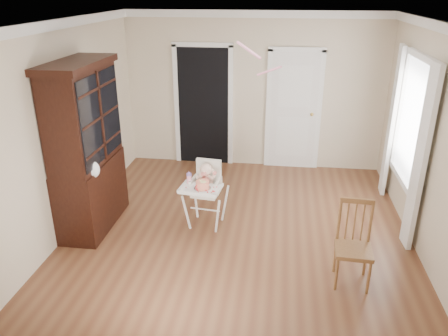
# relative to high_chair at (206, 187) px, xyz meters

# --- Properties ---
(floor) EXTENTS (5.00, 5.00, 0.00)m
(floor) POSITION_rel_high_chair_xyz_m (0.47, -0.17, -0.58)
(floor) COLOR brown
(floor) RESTS_ON ground
(ceiling) EXTENTS (5.00, 5.00, 0.00)m
(ceiling) POSITION_rel_high_chair_xyz_m (0.47, -0.17, 2.12)
(ceiling) COLOR white
(ceiling) RESTS_ON wall_back
(wall_back) EXTENTS (4.50, 0.00, 4.50)m
(wall_back) POSITION_rel_high_chair_xyz_m (0.47, 2.33, 0.77)
(wall_back) COLOR beige
(wall_back) RESTS_ON floor
(wall_left) EXTENTS (0.00, 5.00, 5.00)m
(wall_left) POSITION_rel_high_chair_xyz_m (-1.78, -0.17, 0.77)
(wall_left) COLOR beige
(wall_left) RESTS_ON floor
(wall_right) EXTENTS (0.00, 5.00, 5.00)m
(wall_right) POSITION_rel_high_chair_xyz_m (2.72, -0.17, 0.77)
(wall_right) COLOR beige
(wall_right) RESTS_ON floor
(crown_molding) EXTENTS (4.50, 5.00, 0.12)m
(crown_molding) POSITION_rel_high_chair_xyz_m (0.47, -0.17, 2.06)
(crown_molding) COLOR white
(crown_molding) RESTS_ON ceiling
(doorway) EXTENTS (1.06, 0.05, 2.22)m
(doorway) POSITION_rel_high_chair_xyz_m (-0.43, 2.31, 0.53)
(doorway) COLOR black
(doorway) RESTS_ON wall_back
(closet_door) EXTENTS (0.96, 0.09, 2.13)m
(closet_door) POSITION_rel_high_chair_xyz_m (1.17, 2.30, 0.45)
(closet_door) COLOR white
(closet_door) RESTS_ON wall_back
(window_right) EXTENTS (0.13, 1.84, 2.30)m
(window_right) POSITION_rel_high_chair_xyz_m (2.64, 0.63, 0.71)
(window_right) COLOR white
(window_right) RESTS_ON wall_right
(high_chair) EXTENTS (0.60, 0.72, 0.93)m
(high_chair) POSITION_rel_high_chair_xyz_m (0.00, 0.00, 0.00)
(high_chair) COLOR white
(high_chair) RESTS_ON floor
(baby) EXTENTS (0.26, 0.21, 0.38)m
(baby) POSITION_rel_high_chair_xyz_m (0.00, 0.02, 0.12)
(baby) COLOR beige
(baby) RESTS_ON high_chair
(cake) EXTENTS (0.22, 0.22, 0.10)m
(cake) POSITION_rel_high_chair_xyz_m (-0.00, -0.21, 0.12)
(cake) COLOR silver
(cake) RESTS_ON high_chair
(sippy_cup) EXTENTS (0.07, 0.07, 0.17)m
(sippy_cup) POSITION_rel_high_chair_xyz_m (-0.21, -0.05, 0.14)
(sippy_cup) COLOR pink
(sippy_cup) RESTS_ON high_chair
(china_cabinet) EXTENTS (0.59, 1.33, 2.24)m
(china_cabinet) POSITION_rel_high_chair_xyz_m (-1.52, -0.19, 0.54)
(china_cabinet) COLOR black
(china_cabinet) RESTS_ON floor
(dining_chair) EXTENTS (0.41, 0.41, 0.96)m
(dining_chair) POSITION_rel_high_chair_xyz_m (1.81, -1.01, -0.13)
(dining_chair) COLOR brown
(dining_chair) RESTS_ON floor
(streamer) EXTENTS (0.33, 0.40, 0.15)m
(streamer) POSITION_rel_high_chair_xyz_m (0.54, -0.03, 1.80)
(streamer) COLOR pink
(streamer) RESTS_ON ceiling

